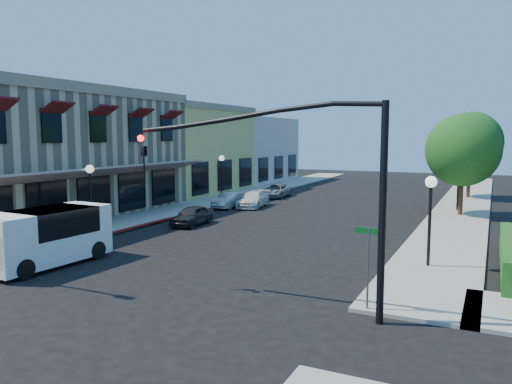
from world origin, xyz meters
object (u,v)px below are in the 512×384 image
at_px(lamppost_left_far, 222,166).
at_px(parked_car_a, 192,215).
at_px(lamppost_right_far, 459,171).
at_px(parked_car_d, 275,191).
at_px(lamppost_right_near, 431,198).
at_px(signal_mast_arm, 307,171).
at_px(lamppost_left_near, 90,181).
at_px(street_tree_a, 463,150).
at_px(street_name_sign, 368,255).
at_px(street_tree_b, 470,142).
at_px(parked_car_b, 229,200).
at_px(white_van, 44,234).
at_px(parked_car_c, 253,199).

relative_size(lamppost_left_far, parked_car_a, 1.09).
height_order(lamppost_right_far, parked_car_d, lamppost_right_far).
bearing_deg(lamppost_right_near, parked_car_d, 128.23).
distance_m(signal_mast_arm, lamppost_left_far, 25.07).
bearing_deg(signal_mast_arm, lamppost_left_near, 155.63).
bearing_deg(street_tree_a, street_name_sign, -93.76).
xyz_separation_m(street_tree_b, parked_car_d, (-14.48, -6.00, -3.99)).
distance_m(lamppost_left_far, lamppost_right_near, 22.02).
height_order(street_tree_a, lamppost_right_near, street_tree_a).
height_order(street_name_sign, parked_car_a, street_name_sign).
relative_size(signal_mast_arm, lamppost_left_near, 2.24).
height_order(street_tree_a, parked_car_b, street_tree_a).
distance_m(white_van, parked_car_b, 17.10).
height_order(street_name_sign, lamppost_right_near, lamppost_right_near).
bearing_deg(street_name_sign, parked_car_c, 124.64).
xyz_separation_m(parked_car_a, parked_car_d, (-0.88, 14.00, -0.01)).
xyz_separation_m(street_tree_b, parked_car_b, (-15.00, -13.00, -3.99)).
bearing_deg(white_van, lamppost_right_near, 23.95).
xyz_separation_m(parked_car_a, parked_car_c, (0.00, 8.00, -0.00)).
relative_size(lamppost_left_near, parked_car_b, 1.06).
bearing_deg(parked_car_c, lamppost_left_far, 145.09).
distance_m(parked_car_a, parked_car_b, 7.14).
bearing_deg(lamppost_right_near, white_van, -156.05).
relative_size(street_name_sign, parked_car_d, 0.63).
xyz_separation_m(lamppost_left_far, lamppost_right_far, (17.00, 2.00, 0.00)).
distance_m(lamppost_left_far, lamppost_right_far, 17.12).
distance_m(street_name_sign, lamppost_right_near, 5.98).
distance_m(street_tree_a, parked_car_c, 14.22).
xyz_separation_m(street_tree_a, lamppost_right_near, (-0.30, -14.00, -1.46)).
distance_m(lamppost_left_near, parked_car_d, 18.35).
distance_m(parked_car_a, parked_car_c, 8.00).
distance_m(signal_mast_arm, parked_car_a, 15.37).
height_order(signal_mast_arm, lamppost_right_far, signal_mast_arm).
bearing_deg(street_tree_b, parked_car_c, -138.58).
height_order(street_tree_b, lamppost_right_far, street_tree_b).
height_order(lamppost_right_far, parked_car_b, lamppost_right_far).
distance_m(white_van, parked_car_a, 10.08).
relative_size(street_name_sign, lamppost_left_far, 0.70).
bearing_deg(parked_car_b, lamppost_right_far, 18.01).
distance_m(lamppost_right_far, parked_car_c, 14.06).
relative_size(signal_mast_arm, parked_car_c, 2.08).
xyz_separation_m(lamppost_left_near, lamppost_left_far, (0.00, 14.00, 0.00)).
distance_m(lamppost_right_near, white_van, 14.98).
distance_m(street_tree_a, lamppost_right_far, 2.49).
distance_m(street_tree_b, lamppost_left_near, 29.64).
relative_size(lamppost_right_far, parked_car_a, 1.09).
height_order(white_van, parked_car_b, white_van).
distance_m(lamppost_left_far, parked_car_a, 10.88).
relative_size(street_name_sign, white_van, 0.49).
height_order(lamppost_left_far, lamppost_right_far, same).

